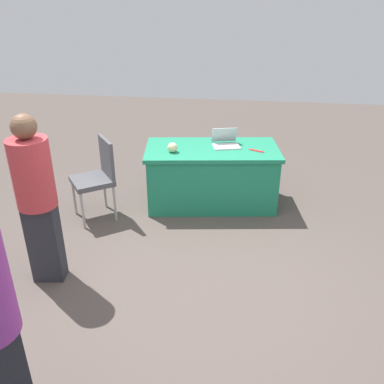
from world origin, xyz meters
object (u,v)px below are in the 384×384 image
laptop_silver (226,143)px  scissors_red (257,151)px  yarn_ball (173,147)px  chair_by_pillar (97,174)px  person_presenter (36,194)px  table_foreground (212,176)px

laptop_silver → scissors_red: 0.40m
laptop_silver → yarn_ball: size_ratio=3.27×
yarn_ball → scissors_red: size_ratio=0.65×
chair_by_pillar → scissors_red: chair_by_pillar is taller
chair_by_pillar → yarn_ball: (-0.83, -0.33, 0.25)m
laptop_silver → yarn_ball: laptop_silver is taller
yarn_ball → person_presenter: bearing=59.4°
table_foreground → chair_by_pillar: chair_by_pillar is taller
person_presenter → table_foreground: bearing=44.3°
chair_by_pillar → person_presenter: 1.26m
chair_by_pillar → person_presenter: (0.08, 1.22, 0.33)m
chair_by_pillar → yarn_ball: size_ratio=8.18×
person_presenter → yarn_ball: 1.80m
person_presenter → laptop_silver: 2.40m
yarn_ball → scissors_red: yarn_ball is taller
table_foreground → yarn_ball: 0.65m
table_foreground → laptop_silver: (-0.16, -0.10, 0.41)m
laptop_silver → yarn_ball: bearing=11.6°
yarn_ball → scissors_red: (-0.99, -0.17, -0.05)m
table_foreground → laptop_silver: size_ratio=4.49×
laptop_silver → table_foreground: bearing=17.7°
scissors_red → yarn_ball: bearing=-143.2°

